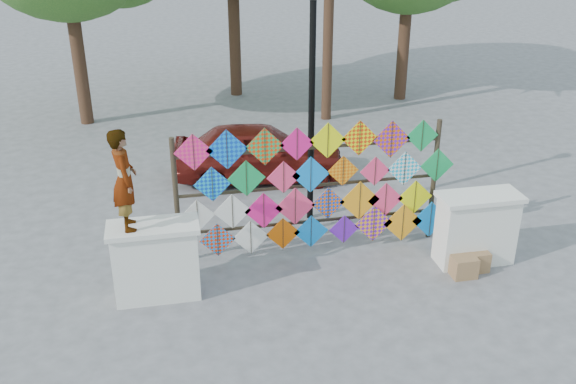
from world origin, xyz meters
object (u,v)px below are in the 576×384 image
object	(u,v)px
kite_rack	(317,189)
vendor_woman	(124,180)
sedan	(259,152)
lamppost	(312,86)

from	to	relation	value
kite_rack	vendor_woman	bearing A→B (deg)	-163.59
kite_rack	vendor_woman	size ratio (longest dim) A/B	3.17
kite_rack	sedan	world-z (taller)	kite_rack
lamppost	sedan	bearing A→B (deg)	107.51
kite_rack	sedan	xyz separation A→B (m)	(-0.48, 3.41, -0.56)
vendor_woman	sedan	bearing A→B (deg)	-38.78
kite_rack	lamppost	world-z (taller)	lamppost
kite_rack	lamppost	bearing A→B (deg)	81.45
lamppost	vendor_woman	bearing A→B (deg)	-146.60
sedan	kite_rack	bearing A→B (deg)	-165.22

